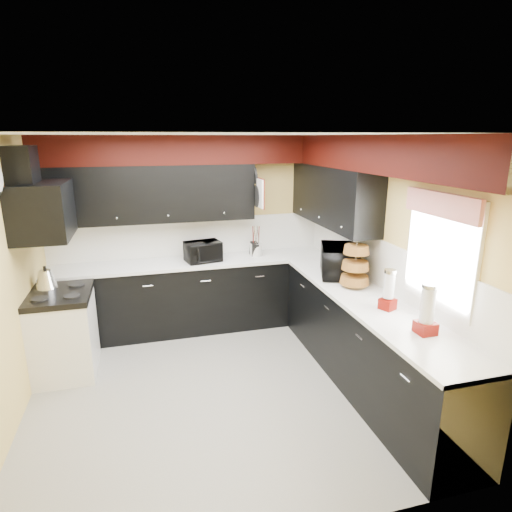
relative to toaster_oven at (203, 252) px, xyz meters
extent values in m
plane|color=gray|center=(-0.12, -1.44, -1.07)|extent=(3.60, 3.60, 0.00)
cube|color=#E0C666|center=(-0.12, 0.36, 0.18)|extent=(3.60, 0.06, 2.50)
cube|color=#E0C666|center=(1.68, -1.44, 0.18)|extent=(0.06, 3.60, 2.50)
cube|color=#E0C666|center=(-1.92, -1.44, 0.18)|extent=(0.06, 3.60, 2.50)
cube|color=white|center=(-0.12, -1.44, 1.43)|extent=(3.60, 3.60, 0.06)
cube|color=black|center=(-0.12, 0.06, -0.62)|extent=(3.60, 0.60, 0.90)
cube|color=black|center=(1.38, -1.74, -0.62)|extent=(0.60, 3.00, 0.90)
cube|color=white|center=(-0.12, 0.06, -0.15)|extent=(3.62, 0.64, 0.04)
cube|color=white|center=(1.38, -1.74, -0.15)|extent=(0.64, 3.02, 0.04)
cube|color=white|center=(-0.12, 0.35, 0.12)|extent=(3.60, 0.02, 0.50)
cube|color=white|center=(1.67, -1.44, 0.12)|extent=(0.02, 3.60, 0.50)
cube|color=black|center=(-0.62, 0.19, 0.73)|extent=(2.60, 0.35, 0.70)
cube|color=black|center=(1.51, -0.54, 0.73)|extent=(0.35, 1.80, 0.70)
cube|color=black|center=(-0.12, 0.18, 1.26)|extent=(3.60, 0.36, 0.35)
cube|color=black|center=(1.50, -1.62, 1.26)|extent=(0.36, 3.24, 0.35)
cube|color=white|center=(-1.62, -0.69, -0.64)|extent=(0.60, 0.75, 0.86)
cube|color=black|center=(-1.62, -0.69, -0.18)|extent=(0.62, 0.77, 0.06)
cube|color=black|center=(-1.67, -0.69, 0.71)|extent=(0.50, 0.78, 0.55)
cube|color=black|center=(-1.80, -0.69, 1.13)|extent=(0.24, 0.40, 0.40)
cube|color=red|center=(1.61, -2.34, 0.88)|extent=(0.04, 0.88, 0.20)
cube|color=white|center=(0.71, -0.14, 0.73)|extent=(0.03, 0.26, 0.35)
imported|color=black|center=(0.00, 0.00, 0.00)|extent=(0.50, 0.44, 0.25)
imported|color=black|center=(1.43, -0.98, 0.04)|extent=(0.61, 0.72, 0.34)
cylinder|color=silver|center=(0.72, 0.07, -0.04)|extent=(0.20, 0.20, 0.17)
cube|color=black|center=(0.69, 0.06, -0.03)|extent=(0.10, 0.13, 0.19)
camera|label=1|loc=(-0.73, -5.26, 1.41)|focal=30.00mm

